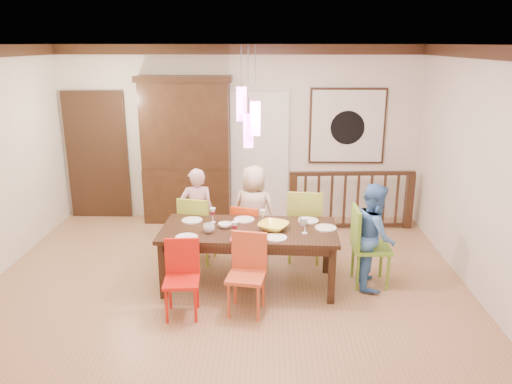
{
  "coord_description": "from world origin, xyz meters",
  "views": [
    {
      "loc": [
        0.52,
        -5.76,
        2.92
      ],
      "look_at": [
        0.35,
        0.2,
        1.13
      ],
      "focal_mm": 35.0,
      "sensor_mm": 36.0,
      "label": 1
    }
  ],
  "objects_px": {
    "balustrade": "(351,199)",
    "dining_table": "(249,235)",
    "chair_far_left": "(198,224)",
    "person_end_right": "(374,236)",
    "china_hutch": "(186,150)",
    "person_far_left": "(197,213)",
    "person_far_mid": "(254,211)",
    "chair_end_right": "(372,241)"
  },
  "relations": [
    {
      "from": "balustrade",
      "to": "dining_table",
      "type": "bearing_deg",
      "value": -131.27
    },
    {
      "from": "chair_far_left",
      "to": "balustrade",
      "type": "xyz_separation_m",
      "value": [
        2.29,
        1.33,
        -0.05
      ]
    },
    {
      "from": "dining_table",
      "to": "chair_far_left",
      "type": "bearing_deg",
      "value": 138.13
    },
    {
      "from": "balustrade",
      "to": "person_end_right",
      "type": "distance_m",
      "value": 1.99
    },
    {
      "from": "china_hutch",
      "to": "person_far_left",
      "type": "height_order",
      "value": "china_hutch"
    },
    {
      "from": "dining_table",
      "to": "chair_far_left",
      "type": "relative_size",
      "value": 2.27
    },
    {
      "from": "china_hutch",
      "to": "person_far_mid",
      "type": "relative_size",
      "value": 1.84
    },
    {
      "from": "chair_far_left",
      "to": "chair_end_right",
      "type": "distance_m",
      "value": 2.32
    },
    {
      "from": "person_far_left",
      "to": "person_end_right",
      "type": "bearing_deg",
      "value": 150.95
    },
    {
      "from": "chair_far_left",
      "to": "person_far_left",
      "type": "xyz_separation_m",
      "value": [
        -0.03,
        0.14,
        0.1
      ]
    },
    {
      "from": "chair_far_left",
      "to": "chair_end_right",
      "type": "relative_size",
      "value": 0.95
    },
    {
      "from": "dining_table",
      "to": "person_far_left",
      "type": "bearing_deg",
      "value": 133.93
    },
    {
      "from": "balustrade",
      "to": "person_end_right",
      "type": "bearing_deg",
      "value": -94.63
    },
    {
      "from": "chair_end_right",
      "to": "china_hutch",
      "type": "height_order",
      "value": "china_hutch"
    },
    {
      "from": "person_far_left",
      "to": "person_end_right",
      "type": "xyz_separation_m",
      "value": [
        2.29,
        -0.79,
        0.01
      ]
    },
    {
      "from": "chair_far_left",
      "to": "china_hutch",
      "type": "relative_size",
      "value": 0.39
    },
    {
      "from": "person_far_mid",
      "to": "person_end_right",
      "type": "bearing_deg",
      "value": 165.56
    },
    {
      "from": "chair_end_right",
      "to": "person_end_right",
      "type": "height_order",
      "value": "person_end_right"
    },
    {
      "from": "dining_table",
      "to": "balustrade",
      "type": "bearing_deg",
      "value": 54.21
    },
    {
      "from": "chair_end_right",
      "to": "china_hutch",
      "type": "relative_size",
      "value": 0.41
    },
    {
      "from": "china_hutch",
      "to": "balustrade",
      "type": "bearing_deg",
      "value": -7.3
    },
    {
      "from": "china_hutch",
      "to": "person_end_right",
      "type": "height_order",
      "value": "china_hutch"
    },
    {
      "from": "chair_far_left",
      "to": "balustrade",
      "type": "bearing_deg",
      "value": -138.13
    },
    {
      "from": "person_far_left",
      "to": "person_end_right",
      "type": "relative_size",
      "value": 0.98
    },
    {
      "from": "dining_table",
      "to": "person_far_left",
      "type": "xyz_separation_m",
      "value": [
        -0.75,
        0.84,
        -0.02
      ]
    },
    {
      "from": "china_hutch",
      "to": "person_far_left",
      "type": "relative_size",
      "value": 1.87
    },
    {
      "from": "chair_end_right",
      "to": "china_hutch",
      "type": "distance_m",
      "value": 3.57
    },
    {
      "from": "chair_far_left",
      "to": "china_hutch",
      "type": "xyz_separation_m",
      "value": [
        -0.41,
        1.68,
        0.67
      ]
    },
    {
      "from": "chair_end_right",
      "to": "person_far_left",
      "type": "relative_size",
      "value": 0.78
    },
    {
      "from": "person_far_left",
      "to": "person_far_mid",
      "type": "distance_m",
      "value": 0.79
    },
    {
      "from": "china_hutch",
      "to": "person_end_right",
      "type": "xyz_separation_m",
      "value": [
        2.66,
        -2.33,
        -0.56
      ]
    },
    {
      "from": "china_hutch",
      "to": "person_far_left",
      "type": "xyz_separation_m",
      "value": [
        0.38,
        -1.54,
        -0.57
      ]
    },
    {
      "from": "dining_table",
      "to": "balustrade",
      "type": "xyz_separation_m",
      "value": [
        1.57,
        2.03,
        -0.17
      ]
    },
    {
      "from": "dining_table",
      "to": "china_hutch",
      "type": "relative_size",
      "value": 0.89
    },
    {
      "from": "chair_far_left",
      "to": "chair_end_right",
      "type": "bearing_deg",
      "value": 176.01
    },
    {
      "from": "dining_table",
      "to": "person_far_left",
      "type": "height_order",
      "value": "person_far_left"
    },
    {
      "from": "chair_end_right",
      "to": "person_far_mid",
      "type": "xyz_separation_m",
      "value": [
        -1.48,
        0.84,
        0.09
      ]
    },
    {
      "from": "chair_far_left",
      "to": "person_end_right",
      "type": "distance_m",
      "value": 2.35
    },
    {
      "from": "person_far_left",
      "to": "person_end_right",
      "type": "height_order",
      "value": "person_end_right"
    },
    {
      "from": "person_end_right",
      "to": "dining_table",
      "type": "bearing_deg",
      "value": 94.34
    },
    {
      "from": "balustrade",
      "to": "person_far_left",
      "type": "distance_m",
      "value": 2.61
    },
    {
      "from": "dining_table",
      "to": "balustrade",
      "type": "height_order",
      "value": "balustrade"
    }
  ]
}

